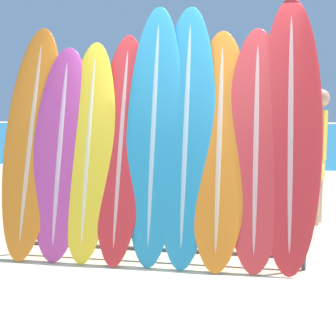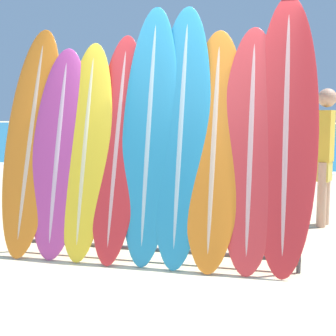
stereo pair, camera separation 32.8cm
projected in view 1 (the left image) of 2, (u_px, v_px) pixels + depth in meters
The scene contains 15 objects.
ground_plane at pixel (157, 286), 3.93m from camera, with size 160.00×160.00×0.00m, color beige.
ocean_water at pixel (245, 131), 40.61m from camera, with size 120.00×60.00×0.01m.
surfboard_rack at pixel (153, 217), 4.53m from camera, with size 2.88×0.04×0.81m.
surfboard_slot_0 at pixel (32, 139), 4.76m from camera, with size 0.58×0.79×2.36m.
surfboard_slot_1 at pixel (61, 152), 4.66m from camera, with size 0.60×0.63×2.13m.
surfboard_slot_2 at pixel (89, 150), 4.61m from camera, with size 0.52×0.66×2.18m.
surfboard_slot_3 at pixel (121, 146), 4.58m from camera, with size 0.51×0.75×2.25m.
surfboard_slot_4 at pixel (154, 133), 4.51m from camera, with size 0.55×0.69×2.51m.
surfboard_slot_5 at pixel (186, 133), 4.47m from camera, with size 0.56×0.75×2.51m.
surfboard_slot_6 at pixel (219, 147), 4.41m from camera, with size 0.57×0.76×2.26m.
surfboard_slot_7 at pixel (256, 147), 4.34m from camera, with size 0.56×0.68×2.27m.
surfboard_slot_8 at pixel (290, 131), 4.31m from camera, with size 0.58×0.75×2.56m.
person_near_water at pixel (75, 137), 9.55m from camera, with size 0.30×0.25×1.77m.
person_mid_beach at pixel (318, 151), 6.07m from camera, with size 0.24×0.29×1.76m.
person_far_left at pixel (214, 140), 8.85m from camera, with size 0.29×0.28×1.73m.
Camera 1 is at (0.78, -3.72, 1.44)m, focal length 50.00 mm.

